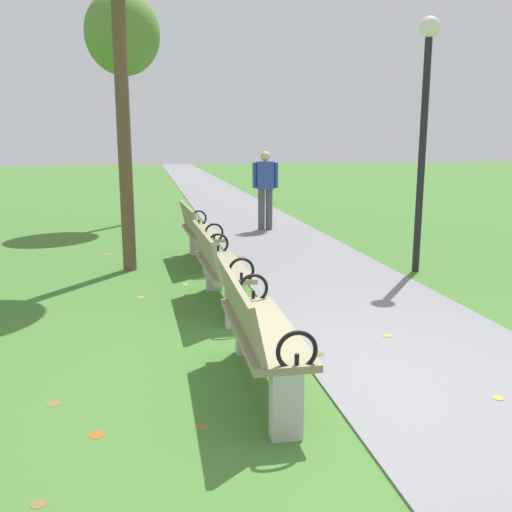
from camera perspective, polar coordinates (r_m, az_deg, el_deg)
ground_plane at (r=4.48m, az=6.78°, el=-13.14°), size 80.00×80.00×0.00m
paved_walkway at (r=22.07m, az=-4.87°, el=6.81°), size 2.22×44.00×0.02m
park_bench_1 at (r=4.26m, az=0.05°, el=-7.34°), size 0.49×1.60×0.90m
park_bench_2 at (r=6.37m, az=-3.80°, el=-0.94°), size 0.51×1.61×0.90m
park_bench_3 at (r=8.70m, az=-5.82°, el=2.44°), size 0.55×1.62×0.90m
tree_2 at (r=13.18m, az=-13.32°, el=20.85°), size 1.59×1.59×4.95m
pedestrian_walking at (r=11.74m, az=0.95°, el=7.07°), size 0.53×0.26×1.62m
lamp_post at (r=8.31m, az=16.67°, el=14.21°), size 0.28×0.28×3.48m
scattered_leaves at (r=5.98m, az=-4.44°, el=-6.51°), size 3.31×7.39×0.02m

